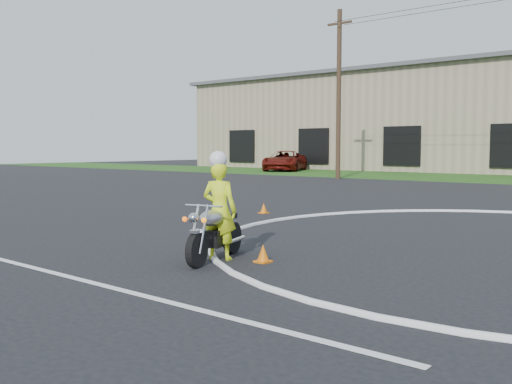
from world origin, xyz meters
The scene contains 5 objects.
ground centered at (0.00, 0.00, 0.00)m, with size 120.00×120.00×0.00m, color black.
primary_motorcycle centered at (-3.67, -1.74, 0.48)m, with size 0.77×1.85×1.00m.
rider_primary_grp centered at (-3.68, -1.61, 0.89)m, with size 0.70×0.56×1.85m.
pickup_grp centered at (-24.28, 28.21, 0.81)m, with size 4.78×6.41×1.62m.
warehouse centered at (-18.00, 39.99, 4.16)m, with size 41.00×17.00×8.30m.
Camera 1 is at (2.87, -8.64, 1.91)m, focal length 40.00 mm.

